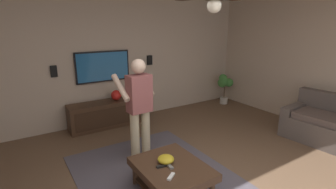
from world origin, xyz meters
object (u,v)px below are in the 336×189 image
Objects in this scene: potted_plant_short at (224,84)px; person_standing at (139,104)px; wall_speaker_right at (54,71)px; tv at (103,67)px; remote_grey at (169,166)px; remote_white at (171,176)px; vase_round at (116,95)px; media_console at (110,113)px; wall_speaker_left at (150,60)px; coffee_table at (172,173)px; bowl at (166,159)px; remote_black at (162,166)px.

person_standing is at bearing 114.00° from potted_plant_short.
tv is at bearing -90.77° from wall_speaker_right.
tv is 7.74× the size of remote_grey.
tv is 3.22m from remote_white.
potted_plant_short reaches higher than vase_round.
wall_speaker_left reaches higher than media_console.
tv reaches higher than coffee_table.
bowl is 3.19m from wall_speaker_left.
media_console is 7.86× the size of bowl.
bowl is 0.11m from remote_grey.
remote_white is 0.68× the size of wall_speaker_left.
vase_round reaches higher than coffee_table.
wall_speaker_left is (0.41, 2.07, 0.75)m from potted_plant_short.
coffee_table is 0.12m from remote_grey.
person_standing reaches higher than potted_plant_short.
tv is 0.67m from vase_round.
remote_grey is 0.68× the size of wall_speaker_left.
remote_white is (-1.23, 0.21, -0.52)m from person_standing.
person_standing is at bearing -3.08° from coffee_table.
media_console is 3.22m from potted_plant_short.
remote_white is at bearing -167.47° from wall_speaker_right.
potted_plant_short is at bearing -101.23° from wall_speaker_left.
remote_black reaches higher than coffee_table.
bowl is at bearing -163.71° from wall_speaker_right.
wall_speaker_left is at bearing 90.66° from tv.
media_console is at bearing -2.89° from coffee_table.
bowl is 0.98× the size of vase_round.
remote_white is (-3.09, 0.28, -0.85)m from tv.
remote_white is at bearing 166.29° from person_standing.
potted_plant_short is 3.77× the size of bowl.
person_standing is at bearing -2.78° from media_console.
bowl is 3.01m from wall_speaker_right.
remote_white is at bearing -5.69° from media_console.
media_console is 1.56m from wall_speaker_left.
remote_grey is (-2.64, 0.18, 0.14)m from media_console.
potted_plant_short is at bearing -138.12° from remote_black.
media_console is 1.01m from tv.
bowl is 1.44× the size of remote_black.
coffee_table is at bearing 156.30° from wall_speaker_left.
wall_speaker_right is (2.85, 0.72, 0.84)m from remote_black.
vase_round is (2.53, -0.32, 0.21)m from bowl.
tv reaches higher than remote_grey.
remote_grey is 0.68× the size of wall_speaker_right.
bowl is at bearing -3.58° from media_console.
remote_black is at bearing 125.17° from potted_plant_short.
bowl is at bearing -3.27° from tv.
remote_black is at bearing 48.45° from remote_white.
media_console reaches higher than remote_white.
remote_black is 2.64m from vase_round.
bowl is at bearing 33.64° from remote_white.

